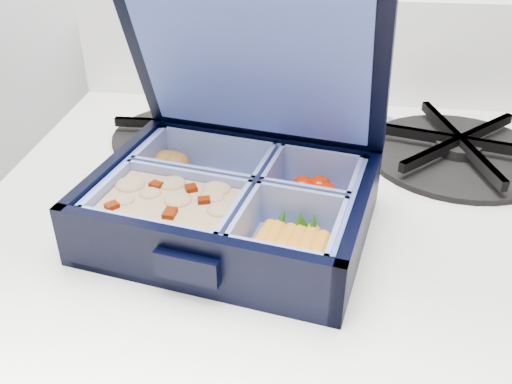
# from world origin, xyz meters

# --- Properties ---
(bento_box) EXTENTS (0.27, 0.23, 0.06)m
(bento_box) POSITION_xyz_m (0.24, 1.62, 0.90)
(bento_box) COLOR black
(bento_box) RESTS_ON stove
(burner_grate) EXTENTS (0.25, 0.25, 0.03)m
(burner_grate) POSITION_xyz_m (0.47, 1.79, 0.89)
(burner_grate) COLOR black
(burner_grate) RESTS_ON stove
(burner_grate_rear) EXTENTS (0.18, 0.18, 0.02)m
(burner_grate_rear) POSITION_xyz_m (0.16, 1.80, 0.88)
(burner_grate_rear) COLOR black
(burner_grate_rear) RESTS_ON stove
(fork) EXTENTS (0.15, 0.17, 0.01)m
(fork) POSITION_xyz_m (0.34, 1.78, 0.88)
(fork) COLOR #B1B1B1
(fork) RESTS_ON stove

